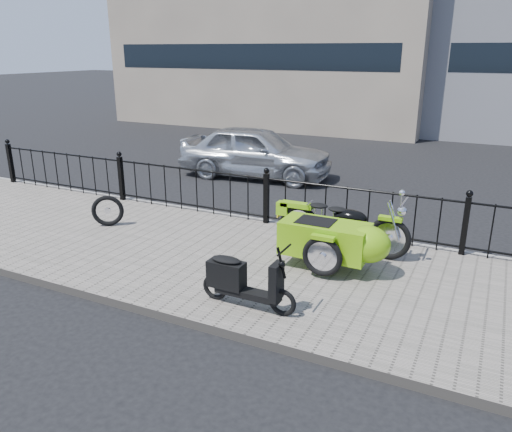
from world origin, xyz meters
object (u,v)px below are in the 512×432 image
at_px(scooter, 241,281).
at_px(sedan_car, 256,152).
at_px(motorcycle_sidecar, 339,237).
at_px(spare_tire, 108,211).

distance_m(scooter, sedan_car, 7.36).
relative_size(motorcycle_sidecar, scooter, 1.71).
bearing_deg(spare_tire, sedan_car, 83.49).
distance_m(motorcycle_sidecar, scooter, 1.90).
height_order(motorcycle_sidecar, sedan_car, sedan_car).
xyz_separation_m(spare_tire, sedan_car, (0.58, 5.06, 0.27)).
bearing_deg(motorcycle_sidecar, scooter, -113.12).
relative_size(scooter, spare_tire, 2.25).
distance_m(motorcycle_sidecar, sedan_car, 6.25).
height_order(motorcycle_sidecar, scooter, motorcycle_sidecar).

